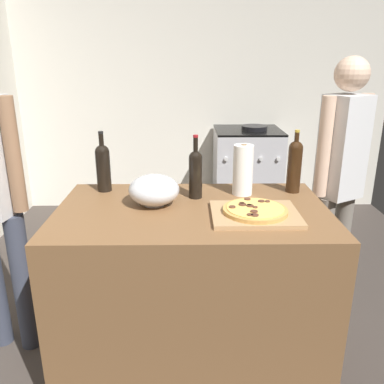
{
  "coord_description": "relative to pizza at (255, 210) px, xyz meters",
  "views": [
    {
      "loc": [
        -0.03,
        -1.12,
        1.62
      ],
      "look_at": [
        -0.01,
        0.8,
        0.97
      ],
      "focal_mm": 37.46,
      "sensor_mm": 36.0,
      "label": 1
    }
  ],
  "objects": [
    {
      "name": "pizza",
      "position": [
        0.0,
        0.0,
        0.0
      ],
      "size": [
        0.3,
        0.3,
        0.03
      ],
      "color": "tan",
      "rests_on": "cutting_board"
    },
    {
      "name": "wine_bottle_clear",
      "position": [
        0.26,
        0.35,
        0.12
      ],
      "size": [
        0.08,
        0.08,
        0.34
      ],
      "color": "#331E0F",
      "rests_on": "counter"
    },
    {
      "name": "cutting_board",
      "position": [
        0.0,
        -0.0,
        -0.02
      ],
      "size": [
        0.4,
        0.32,
        0.02
      ],
      "primitive_type": "cube",
      "color": "tan",
      "rests_on": "counter"
    },
    {
      "name": "wine_bottle_amber",
      "position": [
        -0.27,
        0.26,
        0.11
      ],
      "size": [
        0.07,
        0.07,
        0.33
      ],
      "color": "black",
      "rests_on": "counter"
    },
    {
      "name": "person_in_red",
      "position": [
        0.61,
        0.6,
        -0.01
      ],
      "size": [
        0.35,
        0.28,
        1.63
      ],
      "color": "slate",
      "rests_on": "ground_plane"
    },
    {
      "name": "kitchen_wall_rear",
      "position": [
        -0.28,
        2.64,
        0.35
      ],
      "size": [
        4.19,
        0.1,
        2.6
      ],
      "primitive_type": "cube",
      "color": "silver",
      "rests_on": "ground_plane"
    },
    {
      "name": "counter",
      "position": [
        -0.29,
        0.1,
        -0.49
      ],
      "size": [
        1.32,
        0.79,
        0.92
      ],
      "primitive_type": "cube",
      "color": "brown",
      "rests_on": "ground_plane"
    },
    {
      "name": "paper_towel_roll",
      "position": [
        -0.02,
        0.32,
        0.1
      ],
      "size": [
        0.11,
        0.11,
        0.27
      ],
      "color": "white",
      "rests_on": "counter"
    },
    {
      "name": "mixing_bowl",
      "position": [
        -0.47,
        0.15,
        0.05
      ],
      "size": [
        0.25,
        0.25,
        0.15
      ],
      "color": "#B2B2B7",
      "rests_on": "counter"
    },
    {
      "name": "ground_plane",
      "position": [
        -0.28,
        1.0,
        -0.96
      ],
      "size": [
        4.19,
        3.79,
        0.02
      ],
      "primitive_type": "cube",
      "color": "#3F3833"
    },
    {
      "name": "stove",
      "position": [
        0.3,
        2.24,
        -0.48
      ],
      "size": [
        0.65,
        0.64,
        0.97
      ],
      "color": "#B7B7BC",
      "rests_on": "ground_plane"
    },
    {
      "name": "wine_bottle_dark",
      "position": [
        -0.76,
        0.38,
        0.11
      ],
      "size": [
        0.08,
        0.08,
        0.33
      ],
      "color": "black",
      "rests_on": "counter"
    }
  ]
}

